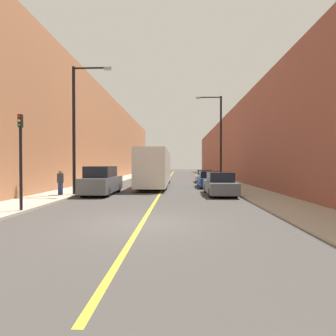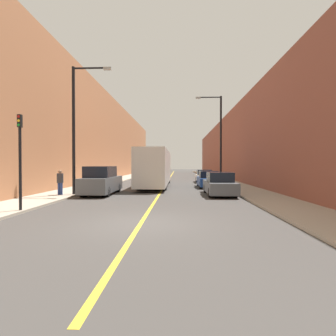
{
  "view_description": "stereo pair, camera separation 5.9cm",
  "coord_description": "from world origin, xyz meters",
  "views": [
    {
      "loc": [
        1.28,
        -9.24,
        2.1
      ],
      "look_at": [
        0.22,
        18.58,
        1.69
      ],
      "focal_mm": 28.0,
      "sensor_mm": 36.0,
      "label": 1
    },
    {
      "loc": [
        1.34,
        -9.23,
        2.1
      ],
      "look_at": [
        0.22,
        18.58,
        1.69
      ],
      "focal_mm": 28.0,
      "sensor_mm": 36.0,
      "label": 2
    }
  ],
  "objects": [
    {
      "name": "bus",
      "position": [
        -0.84,
        15.79,
        1.8
      ],
      "size": [
        2.41,
        12.89,
        3.36
      ],
      "color": "silver",
      "rests_on": "ground"
    },
    {
      "name": "sidewalk_left",
      "position": [
        -6.7,
        30.0,
        0.06
      ],
      "size": [
        2.84,
        72.0,
        0.12
      ],
      "primitive_type": "cube",
      "color": "#A89E8C",
      "rests_on": "ground"
    },
    {
      "name": "ground_plane",
      "position": [
        0.0,
        0.0,
        0.0
      ],
      "size": [
        200.0,
        200.0,
        0.0
      ],
      "primitive_type": "plane",
      "color": "#3F3D3A"
    },
    {
      "name": "road_center_line",
      "position": [
        0.0,
        30.0,
        0.0
      ],
      "size": [
        0.16,
        72.0,
        0.01
      ],
      "primitive_type": "cube",
      "color": "gold",
      "rests_on": "ground"
    },
    {
      "name": "sidewalk_right",
      "position": [
        6.7,
        30.0,
        0.06
      ],
      "size": [
        2.84,
        72.0,
        0.12
      ],
      "primitive_type": "cube",
      "color": "#A89E8C",
      "rests_on": "ground"
    },
    {
      "name": "car_right_near",
      "position": [
        4.12,
        8.68,
        0.7
      ],
      "size": [
        1.8,
        4.63,
        1.55
      ],
      "color": "#51565B",
      "rests_on": "ground"
    },
    {
      "name": "building_row_right",
      "position": [
        10.12,
        30.0,
        4.57
      ],
      "size": [
        4.0,
        72.0,
        9.14
      ],
      "primitive_type": "cube",
      "color": "brown",
      "rests_on": "ground"
    },
    {
      "name": "parked_suv_left",
      "position": [
        -4.0,
        8.67,
        0.9
      ],
      "size": [
        1.85,
        4.78,
        1.96
      ],
      "color": "#51565B",
      "rests_on": "ground"
    },
    {
      "name": "building_row_left",
      "position": [
        -10.12,
        30.0,
        5.86
      ],
      "size": [
        4.0,
        72.0,
        11.72
      ],
      "primitive_type": "cube",
      "color": "#B2724C",
      "rests_on": "ground"
    },
    {
      "name": "car_right_mid",
      "position": [
        4.03,
        14.49,
        0.67
      ],
      "size": [
        1.81,
        4.29,
        1.48
      ],
      "color": "navy",
      "rests_on": "ground"
    },
    {
      "name": "street_lamp_right",
      "position": [
        5.38,
        17.2,
        5.06
      ],
      "size": [
        2.62,
        0.24,
        8.79
      ],
      "color": "black",
      "rests_on": "sidewalk_right"
    },
    {
      "name": "street_lamp_left",
      "position": [
        -5.37,
        7.77,
        4.85
      ],
      "size": [
        2.62,
        0.24,
        8.38
      ],
      "color": "black",
      "rests_on": "sidewalk_left"
    },
    {
      "name": "traffic_light",
      "position": [
        -5.48,
        1.75,
        2.36
      ],
      "size": [
        0.16,
        0.18,
        4.11
      ],
      "color": "black",
      "rests_on": "sidewalk_left"
    },
    {
      "name": "car_right_far",
      "position": [
        4.26,
        20.81,
        0.66
      ],
      "size": [
        1.76,
        4.29,
        1.47
      ],
      "color": "silver",
      "rests_on": "ground"
    },
    {
      "name": "pedestrian",
      "position": [
        -6.36,
        7.45,
        0.95
      ],
      "size": [
        0.35,
        0.23,
        1.61
      ],
      "color": "navy",
      "rests_on": "sidewalk_left"
    }
  ]
}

